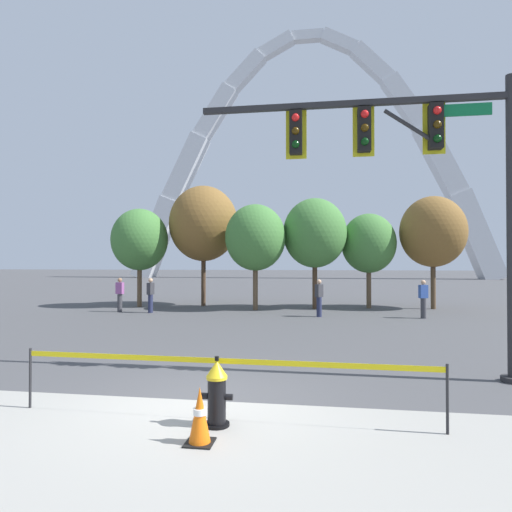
{
  "coord_description": "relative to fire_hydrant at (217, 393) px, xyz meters",
  "views": [
    {
      "loc": [
        1.97,
        -7.05,
        2.33
      ],
      "look_at": [
        0.15,
        5.0,
        2.5
      ],
      "focal_mm": 30.45,
      "sensor_mm": 36.0,
      "label": 1
    }
  ],
  "objects": [
    {
      "name": "tree_center_right",
      "position": [
        1.14,
        15.79,
        3.31
      ],
      "size": [
        3.15,
        3.15,
        5.52
      ],
      "color": "#473323",
      "rests_on": "ground"
    },
    {
      "name": "tree_right_mid",
      "position": [
        3.85,
        16.6,
        2.81
      ],
      "size": [
        2.74,
        2.74,
        4.8
      ],
      "color": "brown",
      "rests_on": "ground"
    },
    {
      "name": "fire_hydrant",
      "position": [
        0.0,
        0.0,
        0.0
      ],
      "size": [
        0.46,
        0.48,
        0.99
      ],
      "color": "black",
      "rests_on": "ground"
    },
    {
      "name": "traffic_signal_gantry",
      "position": [
        3.4,
        3.08,
        3.8
      ],
      "size": [
        6.42,
        0.44,
        6.0
      ],
      "color": "#232326",
      "rests_on": "ground"
    },
    {
      "name": "ground_plane",
      "position": [
        -0.5,
        1.02,
        -0.47
      ],
      "size": [
        240.0,
        240.0,
        0.0
      ],
      "primitive_type": "plane",
      "color": "#474749"
    },
    {
      "name": "pedestrian_walking_left",
      "position": [
        5.64,
        12.77,
        0.35
      ],
      "size": [
        0.39,
        0.3,
        1.59
      ],
      "color": "#38383D",
      "rests_on": "ground"
    },
    {
      "name": "caution_tape_barrier",
      "position": [
        0.01,
        0.23,
        0.21
      ],
      "size": [
        6.31,
        0.17,
        0.95
      ],
      "color": "#232326",
      "rests_on": "ground"
    },
    {
      "name": "pedestrian_standing_center",
      "position": [
        -7.87,
        13.1,
        0.35
      ],
      "size": [
        0.37,
        0.25,
        1.59
      ],
      "color": "#38383D",
      "rests_on": "ground"
    },
    {
      "name": "tree_center_left",
      "position": [
        -1.71,
        14.84,
        3.05
      ],
      "size": [
        2.94,
        2.94,
        5.15
      ],
      "color": "brown",
      "rests_on": "ground"
    },
    {
      "name": "tree_left_mid",
      "position": [
        -4.77,
        16.47,
        3.92
      ],
      "size": [
        3.66,
        3.66,
        6.41
      ],
      "color": "#473323",
      "rests_on": "ground"
    },
    {
      "name": "tree_far_right",
      "position": [
        6.96,
        16.6,
        3.37
      ],
      "size": [
        3.21,
        3.21,
        5.61
      ],
      "color": "brown",
      "rests_on": "ground"
    },
    {
      "name": "traffic_cone_by_hydrant",
      "position": [
        -0.07,
        -0.62,
        -0.11
      ],
      "size": [
        0.36,
        0.36,
        0.73
      ],
      "color": "black",
      "rests_on": "ground"
    },
    {
      "name": "monument_arch",
      "position": [
        -0.5,
        56.91,
        15.75
      ],
      "size": [
        52.97,
        2.94,
        36.52
      ],
      "color": "silver",
      "rests_on": "ground"
    },
    {
      "name": "tree_far_left",
      "position": [
        -7.93,
        15.46,
        3.03
      ],
      "size": [
        2.93,
        2.93,
        5.12
      ],
      "color": "brown",
      "rests_on": "ground"
    },
    {
      "name": "pedestrian_near_trees",
      "position": [
        1.37,
        12.65,
        0.35
      ],
      "size": [
        0.36,
        0.39,
        1.59
      ],
      "color": "#232847",
      "rests_on": "ground"
    },
    {
      "name": "pedestrian_walking_right",
      "position": [
        -6.31,
        12.97,
        0.35
      ],
      "size": [
        0.26,
        0.37,
        1.59
      ],
      "color": "#232847",
      "rests_on": "ground"
    }
  ]
}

